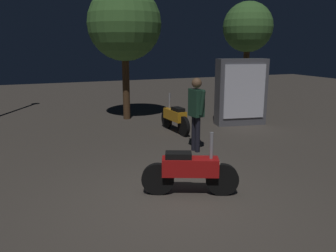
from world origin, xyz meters
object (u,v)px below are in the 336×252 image
object	(u,v)px
motorcycle_orange_parked_left	(175,117)
person_rider_beside	(196,108)
kiosk_billboard	(241,92)
motorcycle_red_foreground	(190,171)

from	to	relation	value
motorcycle_orange_parked_left	person_rider_beside	size ratio (longest dim) A/B	0.94
motorcycle_orange_parked_left	person_rider_beside	xyz separation A→B (m)	(-0.29, -1.97, 0.63)
kiosk_billboard	motorcycle_red_foreground	bearing A→B (deg)	58.33
person_rider_beside	kiosk_billboard	world-z (taller)	kiosk_billboard
motorcycle_orange_parked_left	kiosk_billboard	xyz separation A→B (m)	(2.36, 0.14, 0.61)
motorcycle_orange_parked_left	motorcycle_red_foreground	bearing A→B (deg)	155.95
motorcycle_red_foreground	motorcycle_orange_parked_left	world-z (taller)	same
person_rider_beside	motorcycle_red_foreground	bearing A→B (deg)	-125.99
motorcycle_red_foreground	kiosk_billboard	bearing A→B (deg)	71.70
motorcycle_red_foreground	motorcycle_orange_parked_left	bearing A→B (deg)	93.56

